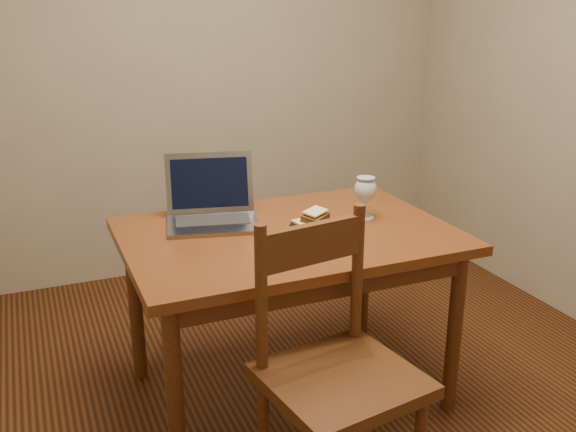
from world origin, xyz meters
name	(u,v)px	position (x,y,z in m)	size (l,w,h in m)	color
floor	(309,398)	(0.00, 0.00, -0.01)	(3.20, 3.20, 0.02)	black
back_wall	(197,57)	(0.00, 1.61, 1.30)	(3.20, 0.02, 2.60)	gray
table	(288,251)	(-0.07, 0.08, 0.65)	(1.30, 0.90, 0.74)	#451D0B
chair	(337,359)	(-0.17, -0.56, 0.54)	(0.52, 0.51, 0.50)	#441E0E
plate	(316,229)	(0.04, 0.04, 0.75)	(0.22, 0.22, 0.02)	black
sandwich_cheese	(307,223)	(0.00, 0.05, 0.78)	(0.11, 0.06, 0.03)	#381E0C
sandwich_tomato	(326,222)	(0.08, 0.03, 0.77)	(0.11, 0.06, 0.03)	#381E0C
sandwich_top	(315,216)	(0.04, 0.04, 0.80)	(0.12, 0.07, 0.04)	#381E0C
milk_glass	(365,198)	(0.29, 0.10, 0.83)	(0.09, 0.09, 0.18)	white
laptop	(211,204)	(-0.31, 0.32, 0.81)	(0.43, 0.41, 0.27)	slate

